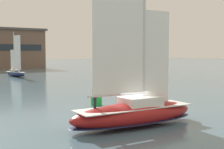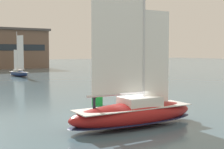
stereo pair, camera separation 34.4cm
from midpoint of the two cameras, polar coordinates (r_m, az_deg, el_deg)
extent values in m
plane|color=slate|center=(23.09, 4.47, -9.38)|extent=(400.00, 400.00, 0.00)
cube|color=#1E2833|center=(103.21, -19.17, 4.72)|extent=(27.01, 0.10, 2.00)
ellipsoid|color=maroon|center=(22.90, 4.49, -7.26)|extent=(10.36, 3.24, 1.74)
ellipsoid|color=#19234C|center=(23.00, 4.48, -8.43)|extent=(10.46, 3.27, 0.21)
cube|color=silver|center=(22.81, 4.49, -6.00)|extent=(9.11, 2.74, 0.06)
cube|color=silver|center=(23.04, 5.55, -4.93)|extent=(2.94, 2.11, 0.72)
cylinder|color=silver|center=(23.06, 6.29, 10.16)|extent=(0.21, 0.21, 12.82)
cylinder|color=silver|center=(21.84, 1.30, -3.64)|extent=(4.62, 0.34, 0.17)
cube|color=white|center=(21.86, 1.74, 10.18)|extent=(4.25, 0.18, 10.52)
cube|color=white|center=(23.69, 8.62, 2.99)|extent=(2.26, 0.11, 7.05)
cylinder|color=#232838|center=(21.45, -2.83, -5.41)|extent=(0.21, 0.21, 0.85)
cylinder|color=#262628|center=(21.34, -2.84, -3.42)|extent=(0.35, 0.35, 0.65)
sphere|color=tan|center=(21.29, -2.84, -2.24)|extent=(0.24, 0.24, 0.24)
ellipsoid|color=navy|center=(72.34, -16.54, 0.17)|extent=(3.31, 7.39, 1.21)
ellipsoid|color=#19234C|center=(72.36, -16.54, -0.09)|extent=(3.35, 7.47, 0.15)
cube|color=silver|center=(72.32, -16.55, 0.46)|extent=(2.84, 6.49, 0.06)
cube|color=beige|center=(72.62, -16.68, 0.69)|extent=(1.75, 2.23, 0.50)
cylinder|color=silver|center=(72.69, -16.83, 4.01)|extent=(0.14, 0.14, 8.93)
cylinder|color=silver|center=(71.35, -16.19, 1.02)|extent=(0.73, 3.18, 0.12)
cube|color=white|center=(71.37, -16.29, 3.95)|extent=(0.59, 2.91, 7.32)
cube|color=white|center=(73.51, -17.10, 2.44)|extent=(0.32, 1.55, 4.91)
cylinder|color=green|center=(31.89, -2.40, -4.84)|extent=(1.11, 1.11, 0.83)
cone|color=green|center=(31.76, -2.41, -3.19)|extent=(0.83, 0.83, 1.02)
sphere|color=#F2F266|center=(31.69, -2.41, -2.14)|extent=(0.16, 0.16, 0.16)
camera|label=1|loc=(0.17, -89.61, 0.03)|focal=50.00mm
camera|label=2|loc=(0.17, 90.39, -0.03)|focal=50.00mm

